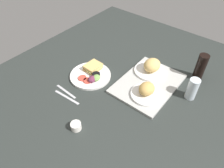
% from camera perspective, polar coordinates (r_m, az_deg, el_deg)
% --- Properties ---
extents(ground_plane, '(1.90, 1.50, 0.03)m').
position_cam_1_polar(ground_plane, '(1.33, -0.46, -0.68)').
color(ground_plane, '#282D2B').
extents(serving_tray, '(0.45, 0.33, 0.02)m').
position_cam_1_polar(serving_tray, '(1.34, 9.94, 0.13)').
color(serving_tray, '#B2B2AD').
rests_on(serving_tray, ground_plane).
extents(bread_plate_near, '(0.21, 0.21, 0.10)m').
position_cam_1_polar(bread_plate_near, '(1.40, 10.81, 4.59)').
color(bread_plate_near, white).
rests_on(bread_plate_near, serving_tray).
extents(bread_plate_far, '(0.19, 0.19, 0.08)m').
position_cam_1_polar(bread_plate_far, '(1.23, 9.59, -1.98)').
color(bread_plate_far, white).
rests_on(bread_plate_far, serving_tray).
extents(plate_with_salad, '(0.27, 0.27, 0.05)m').
position_cam_1_polar(plate_with_salad, '(1.38, -5.71, 2.73)').
color(plate_with_salad, white).
rests_on(plate_with_salad, ground_plane).
extents(drinking_glass, '(0.06, 0.06, 0.14)m').
position_cam_1_polar(drinking_glass, '(1.29, 21.39, -1.25)').
color(drinking_glass, silver).
rests_on(drinking_glass, ground_plane).
extents(soda_bottle, '(0.06, 0.06, 0.18)m').
position_cam_1_polar(soda_bottle, '(1.43, 23.34, 4.36)').
color(soda_bottle, black).
rests_on(soda_bottle, ground_plane).
extents(espresso_cup, '(0.06, 0.06, 0.04)m').
position_cam_1_polar(espresso_cup, '(1.11, -9.96, -11.43)').
color(espresso_cup, silver).
rests_on(espresso_cup, ground_plane).
extents(fork, '(0.02, 0.17, 0.01)m').
position_cam_1_polar(fork, '(1.31, -12.62, -2.02)').
color(fork, '#B7B7BC').
rests_on(fork, ground_plane).
extents(knife, '(0.03, 0.19, 0.01)m').
position_cam_1_polar(knife, '(1.27, -12.42, -3.58)').
color(knife, '#B7B7BC').
rests_on(knife, ground_plane).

